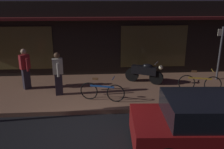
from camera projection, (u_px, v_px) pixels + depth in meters
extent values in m
plane|color=black|center=(84.00, 130.00, 7.09)|extent=(60.00, 60.00, 0.00)
cube|color=#8C6047|center=(87.00, 91.00, 9.92)|extent=(18.00, 4.00, 0.15)
cube|color=black|center=(88.00, 37.00, 12.63)|extent=(18.00, 2.80, 3.60)
cube|color=brown|center=(18.00, 48.00, 11.16)|extent=(3.20, 0.04, 2.00)
cube|color=brown|center=(154.00, 47.00, 11.59)|extent=(3.20, 0.04, 2.00)
cube|color=#591919|center=(86.00, 19.00, 10.74)|extent=(16.20, 0.50, 0.12)
cylinder|color=black|center=(132.00, 75.00, 10.77)|extent=(0.59, 0.38, 0.60)
cylinder|color=black|center=(156.00, 78.00, 10.36)|extent=(0.59, 0.38, 0.60)
cube|color=black|center=(144.00, 70.00, 10.48)|extent=(1.11, 0.75, 0.36)
ellipsoid|color=black|center=(148.00, 66.00, 10.36)|extent=(0.50, 0.41, 0.20)
sphere|color=#F9EDB7|center=(161.00, 67.00, 10.15)|extent=(0.18, 0.18, 0.18)
cylinder|color=gray|center=(156.00, 63.00, 10.17)|extent=(0.28, 0.50, 0.03)
torus|color=black|center=(187.00, 83.00, 9.66)|extent=(0.65, 0.21, 0.66)
torus|color=black|center=(213.00, 84.00, 9.48)|extent=(0.65, 0.21, 0.66)
cube|color=#B78C2D|center=(200.00, 78.00, 9.50)|extent=(0.88, 0.27, 0.06)
cube|color=brown|center=(194.00, 71.00, 9.46)|extent=(0.21, 0.13, 0.06)
cylinder|color=#B78C2D|center=(212.00, 70.00, 9.32)|extent=(0.13, 0.41, 0.02)
torus|color=black|center=(89.00, 91.00, 8.81)|extent=(0.64, 0.23, 0.66)
torus|color=black|center=(116.00, 93.00, 8.59)|extent=(0.64, 0.23, 0.66)
cube|color=#1E478C|center=(102.00, 86.00, 8.63)|extent=(0.87, 0.30, 0.06)
cube|color=brown|center=(95.00, 79.00, 8.60)|extent=(0.21, 0.13, 0.06)
cylinder|color=#1E478C|center=(114.00, 78.00, 8.44)|extent=(0.15, 0.41, 0.02)
cube|color=#28232D|center=(26.00, 79.00, 9.84)|extent=(0.34, 0.33, 0.85)
cube|color=maroon|center=(25.00, 62.00, 9.63)|extent=(0.44, 0.41, 0.58)
sphere|color=tan|center=(23.00, 52.00, 9.50)|extent=(0.22, 0.22, 0.22)
cylinder|color=maroon|center=(22.00, 62.00, 9.83)|extent=(0.13, 0.13, 0.52)
cylinder|color=maroon|center=(27.00, 65.00, 9.46)|extent=(0.13, 0.13, 0.52)
cube|color=#28232D|center=(59.00, 84.00, 9.21)|extent=(0.31, 0.25, 0.85)
cube|color=#B2AD9E|center=(58.00, 66.00, 9.00)|extent=(0.41, 0.28, 0.58)
sphere|color=brown|center=(57.00, 55.00, 8.87)|extent=(0.22, 0.22, 0.22)
cylinder|color=#B2AD9E|center=(57.00, 66.00, 9.26)|extent=(0.10, 0.10, 0.52)
cylinder|color=#B2AD9E|center=(58.00, 70.00, 8.78)|extent=(0.10, 0.10, 0.52)
cylinder|color=#47474C|center=(220.00, 54.00, 10.76)|extent=(0.09, 0.09, 2.40)
cube|color=beige|center=(223.00, 32.00, 10.47)|extent=(0.44, 0.03, 0.30)
cylinder|color=black|center=(154.00, 123.00, 6.86)|extent=(0.65, 0.26, 0.64)
cube|color=maroon|center=(213.00, 130.00, 6.06)|extent=(4.20, 2.01, 0.68)
cube|color=black|center=(210.00, 110.00, 5.89)|extent=(2.29, 1.73, 0.64)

